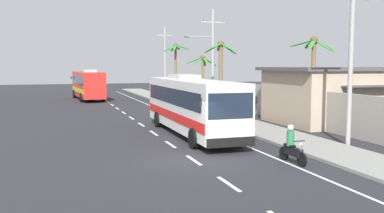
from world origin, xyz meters
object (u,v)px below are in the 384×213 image
(coach_bus_foreground, at_px, (191,104))
(utility_pole_mid, at_px, (212,56))
(motorcycle_trailing, at_px, (292,148))
(utility_pole_nearest, at_px, (351,54))
(roadside_building, at_px, (369,94))
(pedestrian_midwalk, at_px, (232,106))
(utility_pole_far, at_px, (165,60))
(motorcycle_beside_bus, at_px, (174,108))
(palm_third, at_px, (203,67))
(palm_second, at_px, (221,64))
(pedestrian_near_kerb, at_px, (226,107))
(palm_fourth, at_px, (176,59))
(palm_nearest, at_px, (314,63))
(coach_bus_far_lane, at_px, (88,84))

(coach_bus_foreground, xyz_separation_m, utility_pole_mid, (6.20, 13.10, 3.12))
(motorcycle_trailing, bearing_deg, utility_pole_nearest, 27.13)
(motorcycle_trailing, xyz_separation_m, roadside_building, (12.70, 10.36, 1.36))
(motorcycle_trailing, bearing_deg, pedestrian_midwalk, 76.33)
(utility_pole_far, relative_size, roadside_building, 0.61)
(motorcycle_beside_bus, relative_size, motorcycle_trailing, 1.00)
(roadside_building, bearing_deg, palm_third, 106.54)
(pedestrian_midwalk, distance_m, palm_second, 4.21)
(motorcycle_trailing, height_order, utility_pole_mid, utility_pole_mid)
(motorcycle_trailing, distance_m, pedestrian_near_kerb, 14.81)
(motorcycle_beside_bus, distance_m, palm_fourth, 18.86)
(pedestrian_midwalk, xyz_separation_m, palm_second, (0.09, 2.65, 3.26))
(utility_pole_mid, xyz_separation_m, roadside_building, (8.29, -11.31, -2.95))
(pedestrian_midwalk, relative_size, palm_nearest, 0.27)
(coach_bus_foreground, height_order, pedestrian_near_kerb, coach_bus_foreground)
(utility_pole_nearest, bearing_deg, utility_pole_far, 89.88)
(motorcycle_beside_bus, xyz_separation_m, palm_nearest, (7.34, -8.60, 3.68))
(coach_bus_far_lane, bearing_deg, motorcycle_beside_bus, -74.67)
(utility_pole_mid, bearing_deg, utility_pole_far, 88.73)
(pedestrian_near_kerb, xyz_separation_m, pedestrian_midwalk, (0.79, 0.64, 0.02))
(utility_pole_mid, relative_size, palm_nearest, 1.53)
(utility_pole_nearest, xyz_separation_m, palm_second, (-0.98, 15.38, -0.51))
(pedestrian_midwalk, relative_size, roadside_building, 0.11)
(coach_bus_foreground, xyz_separation_m, roadside_building, (14.49, 1.79, 0.16))
(pedestrian_midwalk, distance_m, palm_fourth, 20.57)
(utility_pole_nearest, bearing_deg, coach_bus_far_lane, 106.74)
(palm_third, relative_size, palm_fourth, 0.78)
(utility_pole_mid, xyz_separation_m, utility_pole_far, (0.43, 19.23, -0.11))
(coach_bus_foreground, distance_m, coach_bus_far_lane, 28.88)
(roadside_building, bearing_deg, coach_bus_foreground, -172.96)
(coach_bus_far_lane, xyz_separation_m, utility_pole_far, (10.53, 3.72, 2.99))
(coach_bus_far_lane, distance_m, palm_fourth, 11.05)
(motorcycle_beside_bus, height_order, motorcycle_trailing, motorcycle_trailing)
(utility_pole_far, distance_m, palm_nearest, 31.91)
(pedestrian_midwalk, bearing_deg, motorcycle_beside_bus, 164.12)
(pedestrian_midwalk, relative_size, utility_pole_mid, 0.17)
(pedestrian_midwalk, distance_m, utility_pole_far, 26.06)
(coach_bus_foreground, distance_m, utility_pole_nearest, 9.43)
(coach_bus_foreground, distance_m, palm_fourth, 27.71)
(pedestrian_near_kerb, distance_m, palm_third, 16.86)
(palm_third, bearing_deg, pedestrian_near_kerb, -103.11)
(utility_pole_nearest, distance_m, utility_pole_mid, 19.24)
(roadside_building, bearing_deg, utility_pole_far, 104.43)
(utility_pole_far, bearing_deg, motorcycle_beside_bus, -102.59)
(utility_pole_nearest, bearing_deg, coach_bus_foreground, 136.88)
(pedestrian_near_kerb, distance_m, palm_second, 4.73)
(motorcycle_trailing, distance_m, utility_pole_mid, 22.53)
(utility_pole_nearest, relative_size, utility_pole_far, 0.99)
(motorcycle_beside_bus, distance_m, pedestrian_near_kerb, 4.54)
(palm_fourth, bearing_deg, utility_pole_mid, -91.42)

